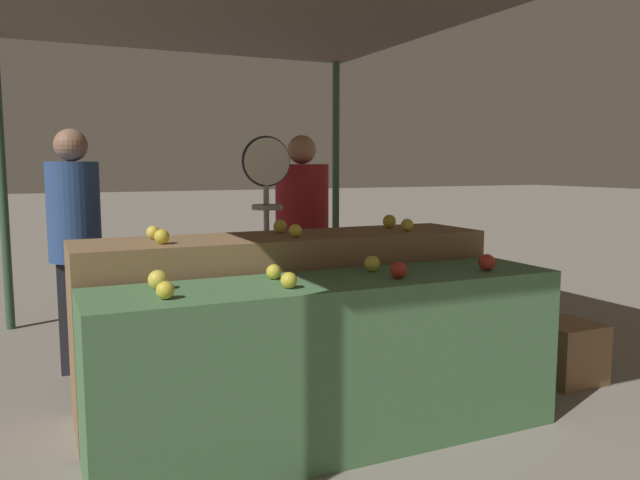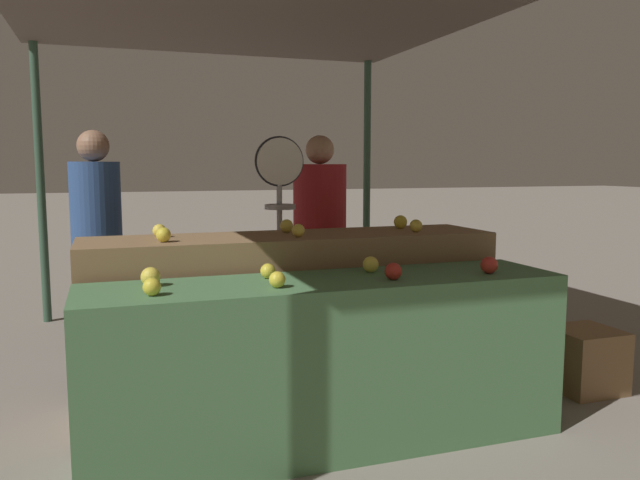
{
  "view_description": "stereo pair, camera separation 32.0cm",
  "coord_description": "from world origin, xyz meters",
  "px_view_note": "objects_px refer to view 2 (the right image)",
  "views": [
    {
      "loc": [
        -1.27,
        -2.59,
        1.34
      ],
      "look_at": [
        0.06,
        0.3,
        0.96
      ],
      "focal_mm": 35.0,
      "sensor_mm": 36.0,
      "label": 1
    },
    {
      "loc": [
        -0.98,
        -2.71,
        1.34
      ],
      "look_at": [
        0.06,
        0.3,
        0.96
      ],
      "focal_mm": 35.0,
      "sensor_mm": 36.0,
      "label": 2
    }
  ],
  "objects_px": {
    "person_vendor_at_scale": "(320,229)",
    "person_customer_left": "(97,231)",
    "wooden_crate_side": "(585,360)",
    "produce_scale": "(280,199)"
  },
  "relations": [
    {
      "from": "person_vendor_at_scale",
      "to": "person_customer_left",
      "type": "xyz_separation_m",
      "value": [
        -1.51,
        0.15,
        0.02
      ]
    },
    {
      "from": "produce_scale",
      "to": "person_customer_left",
      "type": "height_order",
      "value": "person_customer_left"
    },
    {
      "from": "person_customer_left",
      "to": "wooden_crate_side",
      "type": "height_order",
      "value": "person_customer_left"
    },
    {
      "from": "person_customer_left",
      "to": "wooden_crate_side",
      "type": "relative_size",
      "value": 4.23
    },
    {
      "from": "produce_scale",
      "to": "wooden_crate_side",
      "type": "height_order",
      "value": "produce_scale"
    },
    {
      "from": "produce_scale",
      "to": "person_vendor_at_scale",
      "type": "relative_size",
      "value": 0.98
    },
    {
      "from": "person_vendor_at_scale",
      "to": "person_customer_left",
      "type": "distance_m",
      "value": 1.52
    },
    {
      "from": "produce_scale",
      "to": "person_customer_left",
      "type": "bearing_deg",
      "value": 156.04
    },
    {
      "from": "person_customer_left",
      "to": "wooden_crate_side",
      "type": "bearing_deg",
      "value": 152.92
    },
    {
      "from": "person_vendor_at_scale",
      "to": "person_customer_left",
      "type": "height_order",
      "value": "person_customer_left"
    }
  ]
}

